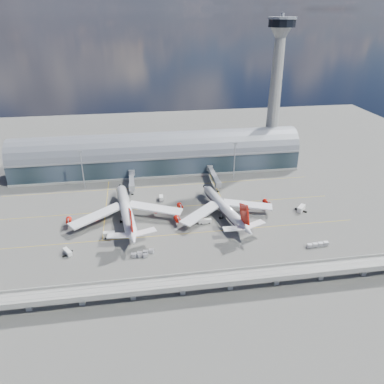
{
  "coord_description": "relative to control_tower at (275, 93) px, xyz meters",
  "views": [
    {
      "loc": [
        -14.47,
        -173.89,
        105.15
      ],
      "look_at": [
        14.01,
        10.0,
        14.0
      ],
      "focal_mm": 35.0,
      "sensor_mm": 36.0,
      "label": 1
    }
  ],
  "objects": [
    {
      "name": "service_truck_2",
      "position": [
        -65.62,
        -84.22,
        -50.31
      ],
      "size": [
        7.04,
        2.21,
        2.55
      ],
      "rotation": [
        0.0,
        0.0,
        1.57
      ],
      "color": "silver",
      "rests_on": "ground"
    },
    {
      "name": "cargo_train_1",
      "position": [
        -100.33,
        -108.57,
        -50.64
      ],
      "size": [
        11.51,
        4.52,
        1.9
      ],
      "rotation": [
        0.0,
        0.0,
        1.32
      ],
      "color": "gray",
      "rests_on": "ground"
    },
    {
      "name": "guideway",
      "position": [
        -85.0,
        -138.0,
        -46.34
      ],
      "size": [
        220.0,
        8.5,
        7.2
      ],
      "color": "gray",
      "rests_on": "ground"
    },
    {
      "name": "control_tower",
      "position": [
        0.0,
        0.0,
        0.0
      ],
      "size": [
        19.0,
        19.0,
        103.0
      ],
      "color": "gray",
      "rests_on": "ground"
    },
    {
      "name": "floodlight_mast_left",
      "position": [
        -135.0,
        -28.0,
        -38.0
      ],
      "size": [
        3.0,
        0.7,
        25.7
      ],
      "color": "gray",
      "rests_on": "ground"
    },
    {
      "name": "service_truck_4",
      "position": [
        -86.92,
        -53.07,
        -50.22
      ],
      "size": [
        2.54,
        4.91,
        2.82
      ],
      "rotation": [
        0.0,
        0.0,
        -0.03
      ],
      "color": "silver",
      "rests_on": "ground"
    },
    {
      "name": "floodlight_mast_right",
      "position": [
        -35.0,
        -28.0,
        -38.0
      ],
      "size": [
        3.0,
        0.7,
        25.7
      ],
      "color": "gray",
      "rests_on": "ground"
    },
    {
      "name": "cargo_train_2",
      "position": [
        -14.85,
        -114.55,
        -50.63
      ],
      "size": [
        11.67,
        2.78,
        1.93
      ],
      "rotation": [
        0.0,
        0.0,
        1.49
      ],
      "color": "gray",
      "rests_on": "ground"
    },
    {
      "name": "jet_bridge_left",
      "position": [
        -104.38,
        -29.88,
        -46.46
      ],
      "size": [
        4.4,
        28.0,
        7.25
      ],
      "color": "gray",
      "rests_on": "ground"
    },
    {
      "name": "airliner_right",
      "position": [
        -53.25,
        -78.09,
        -46.61
      ],
      "size": [
        57.99,
        60.69,
        19.39
      ],
      "rotation": [
        0.0,
        0.0,
        0.21
      ],
      "color": "white",
      "rests_on": "ground"
    },
    {
      "name": "service_truck_3",
      "position": [
        -8.16,
        -79.28,
        -49.98
      ],
      "size": [
        6.43,
        6.66,
        3.24
      ],
      "rotation": [
        0.0,
        0.0,
        -0.75
      ],
      "color": "silver",
      "rests_on": "ground"
    },
    {
      "name": "terminal",
      "position": [
        -85.0,
        -5.01,
        -40.3
      ],
      "size": [
        200.0,
        30.0,
        28.0
      ],
      "color": "#1C2930",
      "rests_on": "ground"
    },
    {
      "name": "jet_bridge_right",
      "position": [
        -50.08,
        -31.82,
        -46.46
      ],
      "size": [
        4.4,
        32.0,
        7.25
      ],
      "color": "gray",
      "rests_on": "ground"
    },
    {
      "name": "ground",
      "position": [
        -85.0,
        -83.0,
        -51.64
      ],
      "size": [
        500.0,
        500.0,
        0.0
      ],
      "primitive_type": "plane",
      "color": "#474744",
      "rests_on": "ground"
    },
    {
      "name": "airliner_left",
      "position": [
        -107.63,
        -74.37,
        -45.74
      ],
      "size": [
        64.41,
        67.74,
        20.63
      ],
      "rotation": [
        0.0,
        0.0,
        0.11
      ],
      "color": "white",
      "rests_on": "ground"
    },
    {
      "name": "taxi_lines",
      "position": [
        -85.0,
        -60.89,
        -51.63
      ],
      "size": [
        200.0,
        80.12,
        0.01
      ],
      "color": "gold",
      "rests_on": "ground"
    },
    {
      "name": "service_truck_0",
      "position": [
        -135.55,
        -102.53,
        -50.33
      ],
      "size": [
        5.01,
        6.18,
        2.52
      ],
      "rotation": [
        0.0,
        0.0,
        0.58
      ],
      "color": "silver",
      "rests_on": "ground"
    },
    {
      "name": "cargo_train_0",
      "position": [
        -101.67,
        -109.81,
        -50.76
      ],
      "size": [
        7.7,
        3.4,
        1.69
      ],
      "rotation": [
        0.0,
        0.0,
        1.82
      ],
      "color": "gray",
      "rests_on": "ground"
    },
    {
      "name": "service_truck_5",
      "position": [
        -108.51,
        -48.26,
        -50.16
      ],
      "size": [
        4.52,
        6.4,
        2.89
      ],
      "rotation": [
        0.0,
        0.0,
        0.42
      ],
      "color": "silver",
      "rests_on": "ground"
    },
    {
      "name": "service_truck_1",
      "position": [
        -116.61,
        -90.69,
        -50.0
      ],
      "size": [
        5.69,
        2.97,
        3.25
      ],
      "rotation": [
        0.0,
        0.0,
        1.53
      ],
      "color": "silver",
      "rests_on": "ground"
    }
  ]
}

